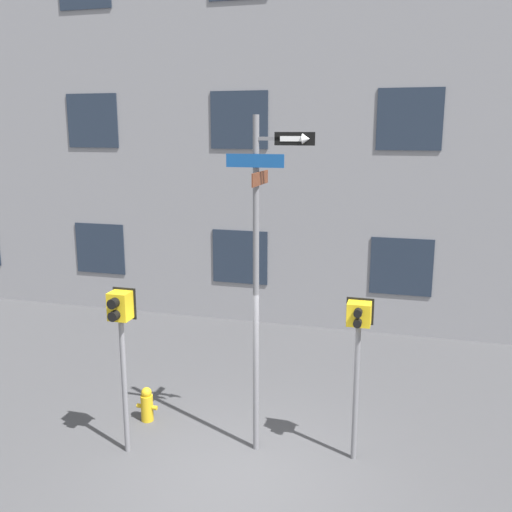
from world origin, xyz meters
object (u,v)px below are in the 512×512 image
street_sign_pole (260,263)px  pedestrian_signal_right (358,336)px  pedestrian_signal_left (121,327)px  fire_hydrant (147,405)px

street_sign_pole → pedestrian_signal_right: 1.77m
street_sign_pole → pedestrian_signal_right: (1.43, 0.13, -1.02)m
street_sign_pole → pedestrian_signal_left: (-1.96, -0.60, -0.94)m
pedestrian_signal_right → fire_hydrant: 3.90m
pedestrian_signal_right → fire_hydrant: pedestrian_signal_right is taller
pedestrian_signal_left → fire_hydrant: (-0.13, 0.96, -1.74)m
pedestrian_signal_left → pedestrian_signal_right: 3.47m
street_sign_pole → fire_hydrant: street_sign_pole is taller
pedestrian_signal_right → fire_hydrant: (-3.52, 0.22, -1.66)m
street_sign_pole → fire_hydrant: 3.42m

